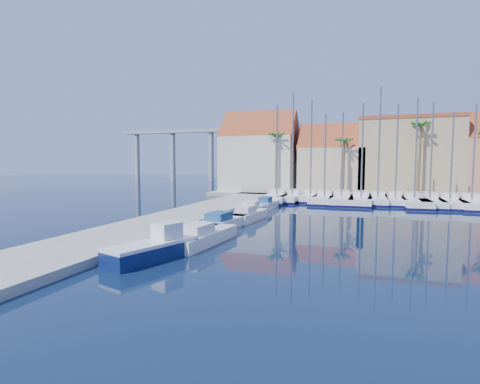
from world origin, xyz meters
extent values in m
plane|color=#081632|center=(0.00, 0.00, 0.00)|extent=(260.00, 260.00, 0.00)
cube|color=gray|center=(-9.00, 13.50, 0.25)|extent=(6.00, 77.00, 0.50)
cube|color=gray|center=(10.00, 48.00, 0.25)|extent=(54.00, 16.00, 0.50)
cube|color=#0D1C4F|center=(-3.90, 3.34, 0.41)|extent=(3.45, 5.81, 0.83)
cube|color=white|center=(-3.90, 3.34, 0.92)|extent=(3.45, 5.81, 0.18)
cube|color=white|center=(-3.56, 4.38, 1.42)|extent=(1.59, 1.77, 1.01)
cube|color=white|center=(-3.04, 7.99, 0.40)|extent=(2.70, 6.89, 0.80)
cube|color=white|center=(-3.09, 7.32, 1.10)|extent=(1.70, 2.47, 0.60)
cube|color=white|center=(-3.77, 13.68, 0.40)|extent=(2.65, 6.55, 0.80)
cube|color=navy|center=(-3.83, 13.05, 1.10)|extent=(1.64, 2.36, 0.60)
cube|color=white|center=(-3.07, 18.35, 0.40)|extent=(2.31, 5.91, 0.80)
cube|color=white|center=(-3.11, 17.77, 1.10)|extent=(1.45, 2.12, 0.60)
cube|color=white|center=(-3.88, 22.30, 0.40)|extent=(2.14, 5.98, 0.80)
cube|color=white|center=(-3.85, 21.71, 1.10)|extent=(1.41, 2.12, 0.60)
cube|color=white|center=(-3.67, 27.38, 0.40)|extent=(1.84, 5.37, 0.80)
cube|color=navy|center=(-3.69, 26.85, 1.10)|extent=(1.24, 1.89, 0.60)
cube|color=white|center=(-4.25, 35.43, 0.50)|extent=(3.63, 11.64, 1.00)
cube|color=#0C0C3C|center=(-4.25, 35.43, 0.18)|extent=(3.69, 11.70, 0.28)
cube|color=white|center=(-4.32, 36.57, 1.30)|extent=(2.28, 3.56, 0.60)
cylinder|color=slate|center=(-4.22, 34.85, 6.95)|extent=(0.20, 0.20, 11.90)
cube|color=white|center=(-2.21, 35.97, 0.50)|extent=(2.64, 8.87, 1.00)
cube|color=#0C0C3C|center=(-2.21, 35.97, 0.18)|extent=(2.70, 8.93, 0.28)
cube|color=white|center=(-2.18, 36.85, 1.30)|extent=(1.70, 2.70, 0.60)
cylinder|color=slate|center=(-2.23, 35.53, 7.82)|extent=(0.20, 0.20, 13.65)
cube|color=white|center=(0.05, 36.96, 0.50)|extent=(2.27, 8.16, 1.00)
cube|color=#0C0C3C|center=(0.05, 36.96, 0.18)|extent=(2.33, 8.22, 0.28)
cube|color=white|center=(0.04, 37.77, 1.30)|extent=(1.52, 2.46, 0.60)
cylinder|color=slate|center=(0.06, 36.55, 7.32)|extent=(0.20, 0.20, 12.65)
cube|color=white|center=(2.09, 35.72, 0.50)|extent=(3.15, 10.37, 1.00)
cube|color=#0C0C3C|center=(2.09, 35.72, 0.18)|extent=(3.21, 10.43, 0.28)
cube|color=white|center=(2.14, 36.74, 1.30)|extent=(2.01, 3.16, 0.60)
cylinder|color=slate|center=(2.07, 35.21, 6.25)|extent=(0.20, 0.20, 10.50)
cube|color=white|center=(4.17, 35.98, 0.50)|extent=(3.52, 11.27, 1.00)
cube|color=#0C0C3C|center=(4.17, 35.98, 0.18)|extent=(3.58, 11.33, 0.28)
cube|color=white|center=(4.11, 37.09, 1.30)|extent=(2.21, 3.45, 0.60)
cylinder|color=slate|center=(4.21, 35.42, 6.32)|extent=(0.20, 0.20, 10.65)
cube|color=white|center=(6.65, 35.59, 0.50)|extent=(2.93, 10.36, 1.00)
cube|color=#0C0C3C|center=(6.65, 35.59, 0.18)|extent=(2.99, 10.42, 0.28)
cube|color=white|center=(6.67, 36.62, 1.30)|extent=(1.95, 3.13, 0.60)
cylinder|color=slate|center=(6.64, 35.07, 6.81)|extent=(0.20, 0.20, 11.62)
cube|color=white|center=(8.66, 36.67, 0.50)|extent=(2.48, 9.20, 1.00)
cube|color=#0C0C3C|center=(8.66, 36.67, 0.18)|extent=(2.54, 9.26, 0.28)
cube|color=white|center=(8.67, 37.58, 1.30)|extent=(1.70, 2.77, 0.60)
cylinder|color=slate|center=(8.65, 36.21, 7.88)|extent=(0.20, 0.20, 13.77)
cube|color=white|center=(10.71, 36.60, 0.50)|extent=(2.31, 8.44, 1.00)
cube|color=#0C0C3C|center=(10.71, 36.60, 0.18)|extent=(2.37, 8.50, 0.28)
cube|color=white|center=(10.70, 37.44, 1.30)|extent=(1.57, 2.54, 0.60)
cylinder|color=slate|center=(10.72, 36.18, 6.72)|extent=(0.20, 0.20, 11.43)
cube|color=white|center=(12.78, 35.83, 0.50)|extent=(3.30, 11.26, 1.00)
cube|color=#0C0C3C|center=(12.78, 35.83, 0.18)|extent=(3.36, 11.32, 0.28)
cube|color=white|center=(12.74, 36.95, 1.30)|extent=(2.15, 3.42, 0.60)
cylinder|color=slate|center=(12.80, 35.27, 7.02)|extent=(0.20, 0.20, 12.04)
cube|color=white|center=(14.54, 36.08, 0.50)|extent=(2.88, 10.64, 1.00)
cube|color=#0C0C3C|center=(14.54, 36.08, 0.18)|extent=(2.94, 10.70, 0.28)
cube|color=white|center=(14.55, 37.14, 1.30)|extent=(1.97, 3.21, 0.60)
cylinder|color=slate|center=(14.53, 35.54, 6.74)|extent=(0.20, 0.20, 11.48)
cube|color=white|center=(16.78, 36.30, 0.50)|extent=(3.14, 10.72, 1.00)
cube|color=#0C0C3C|center=(16.78, 36.30, 0.18)|extent=(3.20, 10.78, 0.28)
cube|color=white|center=(16.82, 37.36, 1.30)|extent=(2.05, 3.25, 0.60)
cylinder|color=slate|center=(16.76, 35.77, 6.10)|extent=(0.20, 0.20, 10.20)
cube|color=white|center=(18.92, 35.68, 0.50)|extent=(3.65, 10.82, 1.00)
cube|color=#0C0C3C|center=(18.92, 35.68, 0.18)|extent=(3.71, 10.89, 0.28)
cube|color=white|center=(19.01, 36.73, 1.30)|extent=(2.19, 3.34, 0.60)
cylinder|color=slate|center=(18.88, 35.15, 6.46)|extent=(0.20, 0.20, 10.91)
cube|color=beige|center=(-10.00, 47.00, 5.00)|extent=(12.00, 9.00, 9.00)
cube|color=brown|center=(-10.00, 47.00, 9.50)|extent=(12.30, 9.00, 9.00)
cube|color=#C3B189|center=(2.00, 47.00, 4.00)|extent=(10.00, 8.00, 7.00)
cube|color=brown|center=(2.00, 47.00, 7.50)|extent=(10.30, 8.00, 8.00)
cube|color=tan|center=(13.00, 48.00, 6.00)|extent=(14.00, 10.00, 11.00)
cube|color=brown|center=(13.00, 48.00, 11.75)|extent=(14.20, 10.20, 0.50)
cylinder|color=brown|center=(-6.00, 42.00, 5.00)|extent=(0.36, 0.36, 9.00)
sphere|color=#23631C|center=(-6.00, 42.00, 9.35)|extent=(2.60, 2.60, 2.60)
cylinder|color=brown|center=(4.00, 42.00, 4.50)|extent=(0.36, 0.36, 8.00)
sphere|color=#23631C|center=(4.00, 42.00, 8.35)|extent=(2.60, 2.60, 2.60)
cylinder|color=brown|center=(14.00, 42.00, 5.50)|extent=(0.36, 0.36, 10.00)
sphere|color=#23631C|center=(14.00, 42.00, 10.35)|extent=(2.60, 2.60, 2.60)
cube|color=#9E9E99|center=(-38.00, 82.00, 14.00)|extent=(48.00, 2.20, 0.90)
cylinder|color=#9E9E99|center=(-58.00, 82.00, 7.00)|extent=(1.40, 1.40, 14.00)
cylinder|color=#9E9E99|center=(-46.00, 82.00, 7.00)|extent=(1.40, 1.40, 14.00)
cylinder|color=#9E9E99|center=(-34.00, 82.00, 7.00)|extent=(1.40, 1.40, 14.00)
cylinder|color=#9E9E99|center=(-22.00, 82.00, 7.00)|extent=(1.40, 1.40, 14.00)
camera|label=1|loc=(7.30, -14.40, 5.44)|focal=28.00mm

